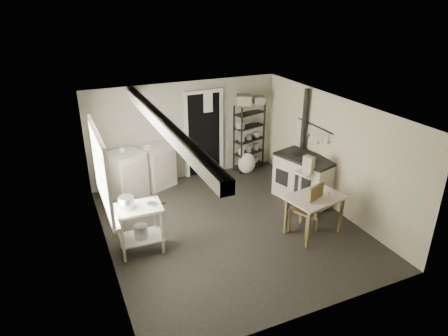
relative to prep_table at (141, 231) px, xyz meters
name	(u,v)px	position (x,y,z in m)	size (l,w,h in m)	color
floor	(230,226)	(1.72, 0.09, -0.40)	(5.00, 5.00, 0.00)	black
ceiling	(231,109)	(1.72, 0.09, 1.90)	(5.00, 5.00, 0.00)	beige
wall_back	(186,131)	(1.72, 2.59, 0.75)	(4.50, 0.02, 2.30)	#9E9987
wall_front	(313,245)	(1.72, -2.41, 0.75)	(4.50, 0.02, 2.30)	#9E9987
wall_left	(102,195)	(-0.53, 0.09, 0.75)	(0.02, 5.00, 2.30)	#9E9987
wall_right	(332,153)	(3.97, 0.09, 0.75)	(0.02, 5.00, 2.30)	#9E9987
window	(100,170)	(-0.50, 0.29, 1.10)	(0.12, 1.76, 1.28)	silver
doorway	(204,135)	(2.17, 2.56, 0.60)	(0.96, 0.10, 2.08)	silver
ceiling_beam	(162,124)	(0.52, 0.09, 1.80)	(0.18, 5.00, 0.18)	silver
wallpaper_panel	(332,153)	(3.96, 0.09, 0.75)	(0.01, 5.00, 2.30)	beige
utensil_rail	(314,126)	(3.91, 0.69, 1.15)	(0.06, 1.20, 0.44)	#A7A8AA
prep_table	(141,231)	(0.00, 0.00, 0.00)	(0.76, 0.54, 0.86)	silver
stockpot	(127,204)	(-0.18, 0.02, 0.54)	(0.25, 0.25, 0.27)	#A7A8AA
saucepan	(152,206)	(0.22, -0.02, 0.45)	(0.16, 0.16, 0.09)	#A7A8AA
bucket	(141,232)	(0.00, -0.02, -0.02)	(0.24, 0.24, 0.26)	#A7A8AA
base_cabinets	(142,172)	(0.56, 2.27, 0.06)	(1.56, 0.67, 1.02)	beige
mixing_bowl	(148,152)	(0.70, 2.16, 0.55)	(0.27, 0.27, 0.07)	silver
counter_cup	(122,155)	(0.16, 2.15, 0.57)	(0.13, 0.13, 0.10)	silver
shelf_rack	(249,133)	(3.28, 2.39, 0.55)	(0.79, 0.31, 1.68)	black
shelf_jar	(238,119)	(2.94, 2.34, 0.96)	(0.08, 0.08, 0.17)	silver
storage_box_a	(244,91)	(3.11, 2.37, 1.61)	(0.33, 0.29, 0.23)	#C1B49B
storage_box_b	(259,91)	(3.49, 2.33, 1.59)	(0.26, 0.24, 0.17)	#C1B49B
stove	(304,181)	(3.62, 0.46, 0.04)	(0.69, 1.24, 0.98)	beige
stovepipe	(305,121)	(3.86, 0.96, 1.19)	(0.10, 0.10, 1.32)	black
side_ledge	(308,191)	(3.43, 0.05, 0.03)	(0.58, 0.31, 0.88)	silver
oats_box	(309,166)	(3.35, 0.00, 0.61)	(0.13, 0.21, 0.32)	#C1B49B
work_table	(314,215)	(3.02, -0.72, -0.02)	(0.99, 0.69, 0.75)	beige
table_cup	(330,194)	(3.26, -0.82, 0.40)	(0.09, 0.09, 0.08)	silver
chair	(305,209)	(2.89, -0.62, 0.08)	(0.42, 0.45, 1.03)	brown
flour_sack	(247,164)	(3.12, 2.16, -0.16)	(0.44, 0.37, 0.52)	silver
floor_crock	(308,209)	(3.37, -0.08, -0.33)	(0.13, 0.13, 0.16)	silver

